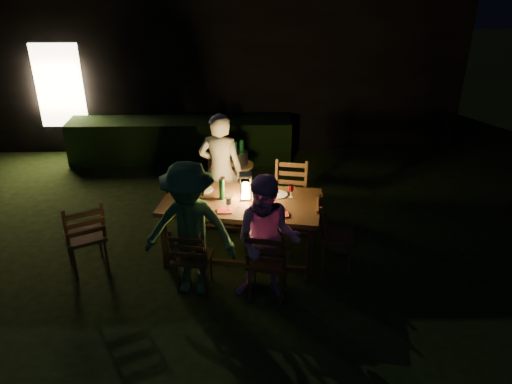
{
  "coord_description": "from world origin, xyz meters",
  "views": [
    {
      "loc": [
        0.7,
        -5.32,
        3.79
      ],
      "look_at": [
        0.86,
        0.6,
        0.83
      ],
      "focal_mm": 35.0,
      "sensor_mm": 36.0,
      "label": 1
    }
  ],
  "objects_px": {
    "ice_bucket": "(238,158)",
    "chair_spare": "(87,248)",
    "bottle_bucket_b": "(242,154)",
    "chair_near_right": "(267,273)",
    "bottle_bucket_a": "(235,156)",
    "dining_table": "(241,206)",
    "bottle_table": "(222,189)",
    "chair_near_left": "(194,268)",
    "chair_far_right": "(289,211)",
    "side_table": "(239,169)",
    "person_house_side": "(221,171)",
    "chair_end": "(335,245)",
    "person_opp_right": "(267,241)",
    "person_opp_left": "(190,230)",
    "chair_far_left": "(221,207)",
    "lantern": "(246,188)"
  },
  "relations": [
    {
      "from": "person_opp_left",
      "to": "side_table",
      "type": "relative_size",
      "value": 2.64
    },
    {
      "from": "dining_table",
      "to": "chair_far_right",
      "type": "relative_size",
      "value": 2.06
    },
    {
      "from": "bottle_bucket_b",
      "to": "chair_far_right",
      "type": "bearing_deg",
      "value": -56.46
    },
    {
      "from": "chair_near_left",
      "to": "person_house_side",
      "type": "xyz_separation_m",
      "value": [
        0.29,
        1.56,
        0.58
      ]
    },
    {
      "from": "chair_end",
      "to": "side_table",
      "type": "bearing_deg",
      "value": -137.47
    },
    {
      "from": "chair_spare",
      "to": "bottle_table",
      "type": "relative_size",
      "value": 3.84
    },
    {
      "from": "bottle_table",
      "to": "ice_bucket",
      "type": "height_order",
      "value": "bottle_table"
    },
    {
      "from": "chair_spare",
      "to": "dining_table",
      "type": "bearing_deg",
      "value": -18.94
    },
    {
      "from": "chair_far_right",
      "to": "bottle_bucket_b",
      "type": "distance_m",
      "value": 1.31
    },
    {
      "from": "person_house_side",
      "to": "bottle_bucket_a",
      "type": "height_order",
      "value": "person_house_side"
    },
    {
      "from": "chair_near_left",
      "to": "chair_far_right",
      "type": "bearing_deg",
      "value": 56.72
    },
    {
      "from": "dining_table",
      "to": "bottle_bucket_b",
      "type": "height_order",
      "value": "bottle_bucket_b"
    },
    {
      "from": "chair_end",
      "to": "person_opp_right",
      "type": "distance_m",
      "value": 1.23
    },
    {
      "from": "chair_end",
      "to": "bottle_bucket_b",
      "type": "bearing_deg",
      "value": -139.09
    },
    {
      "from": "bottle_bucket_a",
      "to": "side_table",
      "type": "bearing_deg",
      "value": 38.66
    },
    {
      "from": "bottle_bucket_a",
      "to": "bottle_table",
      "type": "bearing_deg",
      "value": -95.53
    },
    {
      "from": "chair_far_right",
      "to": "person_opp_left",
      "type": "xyz_separation_m",
      "value": [
        -1.27,
        -1.39,
        0.52
      ]
    },
    {
      "from": "chair_far_left",
      "to": "side_table",
      "type": "relative_size",
      "value": 1.57
    },
    {
      "from": "chair_far_right",
      "to": "person_opp_left",
      "type": "bearing_deg",
      "value": 58.56
    },
    {
      "from": "chair_far_right",
      "to": "bottle_bucket_a",
      "type": "distance_m",
      "value": 1.31
    },
    {
      "from": "lantern",
      "to": "chair_near_right",
      "type": "bearing_deg",
      "value": -74.45
    },
    {
      "from": "chair_near_right",
      "to": "bottle_bucket_a",
      "type": "xyz_separation_m",
      "value": [
        -0.4,
        2.44,
        0.49
      ]
    },
    {
      "from": "chair_far_left",
      "to": "chair_spare",
      "type": "height_order",
      "value": "chair_spare"
    },
    {
      "from": "chair_far_right",
      "to": "person_opp_left",
      "type": "distance_m",
      "value": 1.95
    },
    {
      "from": "dining_table",
      "to": "chair_end",
      "type": "relative_size",
      "value": 2.25
    },
    {
      "from": "person_opp_right",
      "to": "bottle_bucket_a",
      "type": "distance_m",
      "value": 2.52
    },
    {
      "from": "chair_near_right",
      "to": "side_table",
      "type": "distance_m",
      "value": 2.52
    },
    {
      "from": "chair_near_left",
      "to": "chair_far_right",
      "type": "xyz_separation_m",
      "value": [
        1.26,
        1.34,
        0.03
      ]
    },
    {
      "from": "dining_table",
      "to": "ice_bucket",
      "type": "xyz_separation_m",
      "value": [
        -0.05,
        1.64,
        -0.01
      ]
    },
    {
      "from": "chair_near_left",
      "to": "chair_far_right",
      "type": "height_order",
      "value": "chair_far_right"
    },
    {
      "from": "chair_end",
      "to": "bottle_table",
      "type": "bearing_deg",
      "value": -91.86
    },
    {
      "from": "chair_near_right",
      "to": "dining_table",
      "type": "bearing_deg",
      "value": 122.63
    },
    {
      "from": "lantern",
      "to": "bottle_table",
      "type": "xyz_separation_m",
      "value": [
        -0.3,
        0.0,
        -0.02
      ]
    },
    {
      "from": "bottle_bucket_a",
      "to": "dining_table",
      "type": "bearing_deg",
      "value": -86.59
    },
    {
      "from": "person_house_side",
      "to": "bottle_bucket_b",
      "type": "distance_m",
      "value": 0.85
    },
    {
      "from": "chair_near_left",
      "to": "bottle_bucket_a",
      "type": "distance_m",
      "value": 2.38
    },
    {
      "from": "chair_spare",
      "to": "bottle_bucket_b",
      "type": "height_order",
      "value": "chair_spare"
    },
    {
      "from": "chair_spare",
      "to": "side_table",
      "type": "distance_m",
      "value": 2.72
    },
    {
      "from": "dining_table",
      "to": "side_table",
      "type": "xyz_separation_m",
      "value": [
        -0.05,
        1.64,
        -0.2
      ]
    },
    {
      "from": "bottle_table",
      "to": "side_table",
      "type": "distance_m",
      "value": 1.66
    },
    {
      "from": "bottle_bucket_b",
      "to": "chair_spare",
      "type": "bearing_deg",
      "value": -135.36
    },
    {
      "from": "bottle_table",
      "to": "bottle_bucket_a",
      "type": "bearing_deg",
      "value": 84.47
    },
    {
      "from": "ice_bucket",
      "to": "chair_spare",
      "type": "bearing_deg",
      "value": -135.22
    },
    {
      "from": "chair_far_left",
      "to": "bottle_bucket_a",
      "type": "xyz_separation_m",
      "value": [
        0.21,
        0.76,
        0.49
      ]
    },
    {
      "from": "person_house_side",
      "to": "chair_far_right",
      "type": "bearing_deg",
      "value": 177.24
    },
    {
      "from": "chair_near_left",
      "to": "side_table",
      "type": "bearing_deg",
      "value": 87.05
    },
    {
      "from": "chair_end",
      "to": "person_opp_left",
      "type": "height_order",
      "value": "person_opp_left"
    },
    {
      "from": "chair_end",
      "to": "bottle_bucket_a",
      "type": "height_order",
      "value": "chair_end"
    },
    {
      "from": "bottle_table",
      "to": "bottle_bucket_b",
      "type": "bearing_deg",
      "value": 81.28
    },
    {
      "from": "chair_near_right",
      "to": "chair_spare",
      "type": "xyz_separation_m",
      "value": [
        -2.27,
        0.57,
        0.02
      ]
    }
  ]
}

